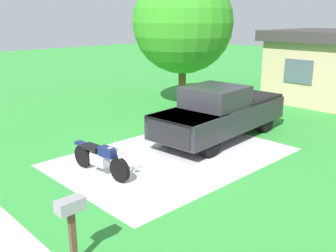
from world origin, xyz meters
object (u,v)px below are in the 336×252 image
motorcycle (101,158)px  pickup_truck (222,112)px  mailbox (71,214)px  shade_tree (183,23)px

motorcycle → pickup_truck: 4.98m
mailbox → motorcycle: bearing=139.1°
motorcycle → shade_tree: size_ratio=0.36×
pickup_truck → shade_tree: size_ratio=0.93×
pickup_truck → mailbox: (2.79, -7.56, 0.03)m
mailbox → shade_tree: bearing=125.7°
motorcycle → shade_tree: shade_tree is taller
mailbox → shade_tree: size_ratio=0.20×
motorcycle → pickup_truck: (0.21, 4.96, 0.48)m
shade_tree → mailbox: bearing=-54.3°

